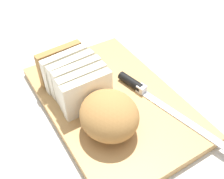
# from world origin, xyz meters

# --- Properties ---
(ground_plane) EXTENTS (3.00, 3.00, 0.00)m
(ground_plane) POSITION_xyz_m (0.00, 0.00, 0.00)
(ground_plane) COLOR beige
(cutting_board) EXTENTS (0.44, 0.29, 0.02)m
(cutting_board) POSITION_xyz_m (0.00, 0.00, 0.01)
(cutting_board) COLOR tan
(cutting_board) RESTS_ON ground_plane
(bread_loaf) EXTENTS (0.29, 0.14, 0.09)m
(bread_loaf) POSITION_xyz_m (-0.01, 0.06, 0.07)
(bread_loaf) COLOR #A8753D
(bread_loaf) RESTS_ON cutting_board
(bread_knife) EXTENTS (0.30, 0.09, 0.02)m
(bread_knife) POSITION_xyz_m (-0.02, -0.07, 0.03)
(bread_knife) COLOR silver
(bread_knife) RESTS_ON cutting_board
(crumb_near_knife) EXTENTS (0.01, 0.01, 0.01)m
(crumb_near_knife) POSITION_xyz_m (-0.04, 0.00, 0.02)
(crumb_near_knife) COLOR #A8753D
(crumb_near_knife) RESTS_ON cutting_board
(crumb_near_loaf) EXTENTS (0.01, 0.01, 0.01)m
(crumb_near_loaf) POSITION_xyz_m (0.05, -0.02, 0.03)
(crumb_near_loaf) COLOR #A8753D
(crumb_near_loaf) RESTS_ON cutting_board
(crumb_stray_left) EXTENTS (0.01, 0.01, 0.01)m
(crumb_stray_left) POSITION_xyz_m (-0.02, 0.07, 0.03)
(crumb_stray_left) COLOR #A8753D
(crumb_stray_left) RESTS_ON cutting_board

